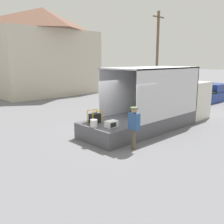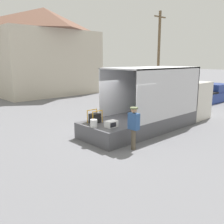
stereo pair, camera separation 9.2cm
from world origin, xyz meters
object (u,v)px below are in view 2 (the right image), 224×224
at_px(box_truck, 169,106).
at_px(worker_person, 134,124).
at_px(microwave, 111,124).
at_px(orange_bucket, 94,123).
at_px(portable_generator, 95,118).
at_px(utility_pole, 159,51).
at_px(pickup_truck_blue, 210,94).

height_order(box_truck, worker_person, box_truck).
bearing_deg(microwave, orange_bucket, 135.92).
xyz_separation_m(orange_bucket, worker_person, (0.72, -1.60, 0.16)).
bearing_deg(box_truck, portable_generator, 173.63).
bearing_deg(utility_pole, microwave, -148.83).
distance_m(orange_bucket, utility_pole, 18.66).
xyz_separation_m(orange_bucket, pickup_truck_blue, (14.15, 1.89, -0.29)).
bearing_deg(box_truck, orange_bucket, -179.89).
distance_m(worker_person, utility_pole, 18.86).
bearing_deg(pickup_truck_blue, box_truck, -167.86).
height_order(worker_person, utility_pole, utility_pole).
distance_m(portable_generator, pickup_truck_blue, 13.70).
bearing_deg(portable_generator, pickup_truck_blue, 5.56).
relative_size(box_truck, portable_generator, 12.11).
bearing_deg(orange_bucket, microwave, -44.08).
relative_size(microwave, pickup_truck_blue, 0.10).
bearing_deg(pickup_truck_blue, orange_bucket, -172.41).
height_order(box_truck, pickup_truck_blue, box_truck).
distance_m(box_truck, worker_person, 4.98).
bearing_deg(utility_pole, orange_bucket, -151.05).
xyz_separation_m(box_truck, microwave, (-4.90, -0.52, -0.06)).
bearing_deg(microwave, utility_pole, 31.17).
relative_size(microwave, utility_pole, 0.06).
bearing_deg(worker_person, portable_generator, 95.20).
relative_size(orange_bucket, pickup_truck_blue, 0.07).
distance_m(microwave, orange_bucket, 0.73).
relative_size(portable_generator, orange_bucket, 1.78).
distance_m(portable_generator, orange_bucket, 0.76).
distance_m(orange_bucket, pickup_truck_blue, 14.28).
relative_size(worker_person, utility_pole, 0.20).
height_order(orange_bucket, utility_pole, utility_pole).
xyz_separation_m(portable_generator, worker_person, (0.20, -2.16, 0.10)).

